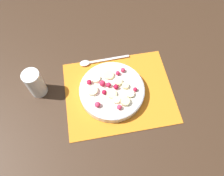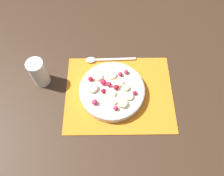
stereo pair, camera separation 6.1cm
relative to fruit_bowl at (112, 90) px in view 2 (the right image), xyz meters
name	(u,v)px [view 2 (the right image)]	position (x,y,z in m)	size (l,w,h in m)	color
ground_plane	(119,93)	(0.03, 0.00, -0.03)	(3.00, 3.00, 0.00)	#382619
placemat	(119,93)	(0.03, 0.00, -0.02)	(0.39, 0.32, 0.01)	orange
fruit_bowl	(112,90)	(0.00, 0.00, 0.00)	(0.24, 0.24, 0.05)	silver
spoon	(101,60)	(-0.04, 0.15, -0.02)	(0.20, 0.03, 0.01)	silver
drinking_glass	(39,73)	(-0.26, 0.06, 0.03)	(0.06, 0.06, 0.11)	white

